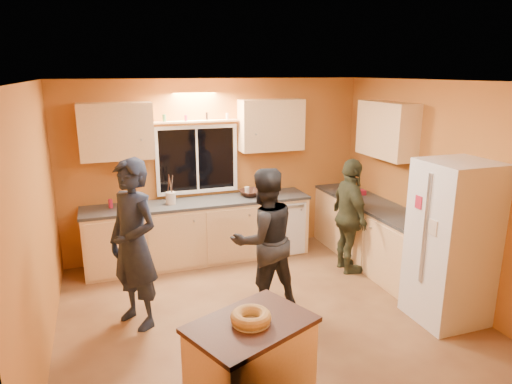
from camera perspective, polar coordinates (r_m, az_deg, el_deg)
name	(u,v)px	position (r m, az deg, el deg)	size (l,w,h in m)	color
ground	(263,311)	(5.48, 0.82, -14.66)	(4.50, 4.50, 0.00)	brown
room_shell	(261,167)	(5.30, 0.58, 3.12)	(4.54, 4.04, 2.61)	#B56D2E
back_counter	(224,228)	(6.77, -4.01, -4.53)	(4.23, 0.62, 0.90)	tan
right_counter	(383,240)	(6.53, 15.64, -5.82)	(0.62, 1.84, 0.90)	tan
refrigerator	(452,243)	(5.40, 23.28, -5.84)	(0.72, 0.70, 1.80)	silver
island	(251,373)	(3.78, -0.63, -21.66)	(1.08, 0.93, 0.88)	tan
bundt_pastry	(251,317)	(3.52, -0.65, -15.37)	(0.31, 0.31, 0.09)	tan
person_left	(134,244)	(5.02, -15.04, -6.36)	(0.67, 0.44, 1.85)	black
person_center	(264,239)	(5.25, 0.99, -5.95)	(0.81, 0.63, 1.67)	black
person_right	(350,216)	(6.32, 11.64, -3.00)	(0.93, 0.39, 1.58)	#2C311F
mixing_bowl	(251,193)	(6.79, -0.58, -0.09)	(0.35, 0.35, 0.09)	black
utensil_crock	(171,198)	(6.46, -10.61, -0.75)	(0.14, 0.14, 0.17)	beige
potted_plant	(428,216)	(5.76, 20.73, -2.79)	(0.26, 0.23, 0.29)	gray
red_box	(360,192)	(7.02, 12.85, -0.04)	(0.16, 0.12, 0.07)	#B41B35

